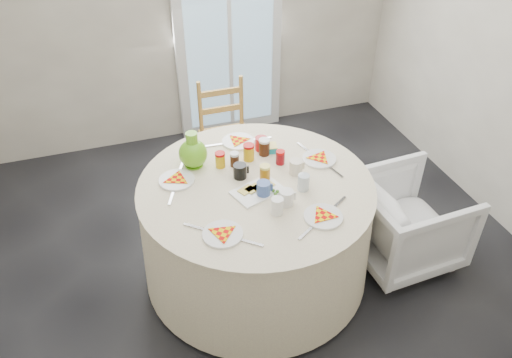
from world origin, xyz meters
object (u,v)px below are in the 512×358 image
object	(u,v)px
wooden_chair	(227,136)
armchair	(408,214)
table	(256,230)
green_pitcher	(193,151)

from	to	relation	value
wooden_chair	armchair	size ratio (longest dim) A/B	1.29
table	wooden_chair	size ratio (longest dim) A/B	1.67
wooden_chair	armchair	xyz separation A→B (m)	(0.94, -1.24, -0.08)
table	wooden_chair	xyz separation A→B (m)	(0.10, 1.06, 0.09)
wooden_chair	armchair	bearing A→B (deg)	-52.76
green_pitcher	table	bearing A→B (deg)	-30.26
table	green_pitcher	xyz separation A→B (m)	(-0.32, 0.32, 0.49)
armchair	green_pitcher	world-z (taller)	green_pitcher
armchair	green_pitcher	size ratio (longest dim) A/B	2.95
armchair	green_pitcher	xyz separation A→B (m)	(-1.36, 0.51, 0.48)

